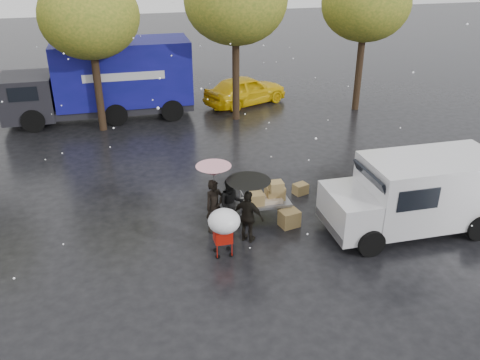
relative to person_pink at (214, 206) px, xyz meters
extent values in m
plane|color=black|center=(0.37, -0.60, -0.81)|extent=(90.00, 90.00, 0.00)
imported|color=black|center=(0.00, 0.00, 0.00)|extent=(0.69, 0.59, 1.62)
imported|color=black|center=(0.49, 0.00, 0.00)|extent=(0.81, 0.64, 1.61)
imported|color=black|center=(0.80, -0.75, -0.03)|extent=(0.94, 0.88, 1.55)
cylinder|color=#4C4C4C|center=(0.00, 0.00, 0.15)|extent=(0.02, 0.02, 1.92)
cone|color=#C25066|center=(0.00, 0.00, 1.11)|extent=(0.99, 0.99, 0.30)
sphere|color=#4C4C4C|center=(0.00, 0.00, 1.14)|extent=(0.06, 0.06, 0.06)
cylinder|color=#4C4C4C|center=(0.80, -0.75, 0.06)|extent=(0.02, 0.02, 1.73)
cone|color=black|center=(0.80, -0.75, 0.92)|extent=(1.20, 1.20, 0.30)
sphere|color=#4C4C4C|center=(0.80, -0.75, 0.95)|extent=(0.06, 0.06, 0.06)
cube|color=slate|center=(1.58, 0.33, -0.26)|extent=(1.50, 0.80, 0.08)
cylinder|color=slate|center=(0.83, 0.33, -0.01)|extent=(0.04, 0.04, 0.60)
cube|color=olive|center=(1.93, 0.43, -0.02)|extent=(0.55, 0.45, 0.40)
cube|color=olive|center=(1.28, 0.23, -0.04)|extent=(0.45, 0.40, 0.35)
cube|color=olive|center=(1.88, 0.18, 0.32)|extent=(0.40, 0.35, 0.28)
cube|color=tan|center=(1.63, 0.33, -0.16)|extent=(0.90, 0.55, 0.12)
cylinder|color=black|center=(0.98, 0.01, -0.73)|extent=(0.16, 0.05, 0.16)
cylinder|color=black|center=(0.98, 0.65, -0.73)|extent=(0.16, 0.05, 0.16)
cylinder|color=black|center=(2.18, 0.01, -0.73)|extent=(0.16, 0.05, 0.16)
cylinder|color=black|center=(2.18, 0.65, -0.73)|extent=(0.16, 0.05, 0.16)
cube|color=red|center=(-0.02, -1.24, -0.16)|extent=(0.47, 0.41, 0.45)
cylinder|color=red|center=(-0.02, -1.43, 0.21)|extent=(0.42, 0.02, 0.02)
cylinder|color=#4C4C4C|center=(-0.02, -1.43, 0.14)|extent=(0.02, 0.02, 0.60)
ellipsoid|color=white|center=(-0.02, -1.43, 0.34)|extent=(0.84, 0.84, 0.63)
cylinder|color=black|center=(-0.20, -1.40, -0.75)|extent=(0.12, 0.04, 0.12)
cylinder|color=black|center=(-0.20, -1.08, -0.75)|extent=(0.12, 0.04, 0.12)
cylinder|color=black|center=(0.16, -1.40, -0.75)|extent=(0.12, 0.04, 0.12)
cylinder|color=black|center=(0.16, -1.08, -0.75)|extent=(0.12, 0.04, 0.12)
cube|color=silver|center=(5.99, -1.24, 0.44)|extent=(3.80, 2.00, 1.90)
cube|color=silver|center=(3.59, -1.24, 0.04)|extent=(1.20, 1.95, 1.10)
cube|color=black|center=(4.14, -1.24, 0.89)|extent=(0.37, 1.70, 0.67)
cube|color=slate|center=(3.04, -1.24, -0.36)|extent=(0.12, 1.90, 0.25)
cylinder|color=black|center=(3.79, -2.19, -0.43)|extent=(0.76, 0.28, 0.76)
cylinder|color=black|center=(3.79, -0.29, -0.43)|extent=(0.76, 0.28, 0.76)
cylinder|color=black|center=(7.09, -2.19, -0.43)|extent=(0.76, 0.28, 0.76)
cylinder|color=black|center=(7.09, -0.29, -0.43)|extent=(0.76, 0.28, 0.76)
cube|color=#0B0E5B|center=(-2.02, 10.98, 1.29)|extent=(6.00, 2.50, 2.80)
cube|color=black|center=(-6.22, 10.98, 0.44)|extent=(2.20, 2.40, 1.90)
cube|color=black|center=(-3.02, 10.98, -0.26)|extent=(8.00, 2.30, 0.35)
cube|color=silver|center=(-2.02, 9.72, 1.39)|extent=(3.50, 0.03, 0.35)
cylinder|color=black|center=(-6.02, 9.83, -0.31)|extent=(1.00, 0.30, 1.00)
cylinder|color=black|center=(-6.02, 12.13, -0.31)|extent=(1.00, 0.30, 1.00)
cylinder|color=black|center=(-0.02, 9.83, -0.31)|extent=(1.00, 0.30, 1.00)
cylinder|color=black|center=(-0.02, 12.13, -0.31)|extent=(1.00, 0.30, 1.00)
cube|color=olive|center=(2.18, -0.26, -0.56)|extent=(0.64, 0.55, 0.50)
cube|color=olive|center=(3.20, 1.60, -0.63)|extent=(0.54, 0.48, 0.35)
imported|color=yellow|center=(3.84, 11.44, -0.08)|extent=(4.60, 3.23, 1.46)
cylinder|color=black|center=(-3.13, 9.40, 1.43)|extent=(0.32, 0.32, 4.48)
ellipsoid|color=#455E1B|center=(-3.13, 9.40, 3.99)|extent=(4.00, 4.00, 3.40)
cylinder|color=black|center=(2.87, 9.40, 1.64)|extent=(0.32, 0.32, 4.90)
ellipsoid|color=#455E1B|center=(2.87, 9.40, 4.44)|extent=(4.40, 4.40, 3.74)
cylinder|color=black|center=(8.87, 9.40, 1.50)|extent=(0.32, 0.32, 4.62)
ellipsoid|color=#455E1B|center=(8.87, 9.40, 4.14)|extent=(4.00, 4.00, 3.40)
camera|label=1|loc=(-2.31, -12.43, 7.03)|focal=38.00mm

